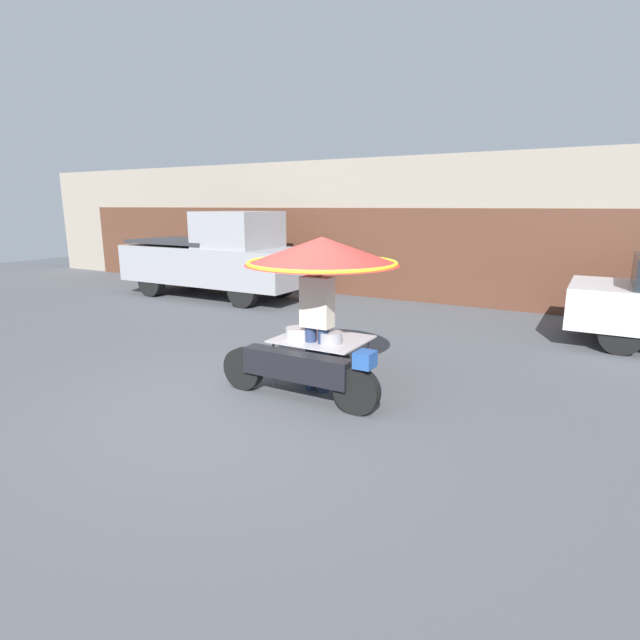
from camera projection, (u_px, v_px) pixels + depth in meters
The scene contains 5 objects.
ground_plane at pixel (258, 402), 5.93m from camera, with size 36.00×36.00×0.00m, color #4C4F54.
shopfront_building at pixel (451, 229), 12.42m from camera, with size 28.00×2.06×3.43m.
vendor_motorcycle_cart at pixel (320, 270), 6.13m from camera, with size 2.13×1.92×1.91m.
vendor_person at pixel (317, 318), 6.12m from camera, with size 0.38×0.22×1.67m.
pickup_truck at pixel (219, 257), 12.53m from camera, with size 4.94×1.81×2.15m.
Camera 1 is at (3.39, -4.47, 2.29)m, focal length 28.00 mm.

